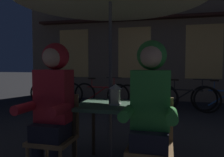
# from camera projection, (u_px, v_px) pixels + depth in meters

# --- Properties ---
(cafe_table) EXTENTS (0.72, 0.72, 0.74)m
(cafe_table) POSITION_uv_depth(u_px,v_px,m) (110.00, 113.00, 2.50)
(cafe_table) COLOR #42664C
(cafe_table) RESTS_ON ground_plane
(lantern) EXTENTS (0.11, 0.11, 0.23)m
(lantern) POSITION_uv_depth(u_px,v_px,m) (115.00, 94.00, 2.43)
(lantern) COLOR white
(lantern) RESTS_ON cafe_table
(chair_left) EXTENTS (0.40, 0.40, 0.87)m
(chair_left) POSITION_uv_depth(u_px,v_px,m) (56.00, 132.00, 2.27)
(chair_left) COLOR olive
(chair_left) RESTS_ON ground_plane
(chair_right) EXTENTS (0.40, 0.40, 0.87)m
(chair_right) POSITION_uv_depth(u_px,v_px,m) (151.00, 140.00, 2.04)
(chair_right) COLOR olive
(chair_right) RESTS_ON ground_plane
(person_left_hooded) EXTENTS (0.45, 0.56, 1.40)m
(person_left_hooded) POSITION_uv_depth(u_px,v_px,m) (53.00, 98.00, 2.20)
(person_left_hooded) COLOR black
(person_left_hooded) RESTS_ON ground_plane
(person_right_hooded) EXTENTS (0.45, 0.56, 1.40)m
(person_right_hooded) POSITION_uv_depth(u_px,v_px,m) (151.00, 102.00, 1.96)
(person_right_hooded) COLOR black
(person_right_hooded) RESTS_ON ground_plane
(shopfront_building) EXTENTS (10.00, 0.93, 6.20)m
(shopfront_building) POSITION_uv_depth(u_px,v_px,m) (168.00, 8.00, 7.43)
(shopfront_building) COLOR #6B5B4C
(shopfront_building) RESTS_ON ground_plane
(bicycle_nearest) EXTENTS (1.68, 0.19, 0.84)m
(bicycle_nearest) POSITION_uv_depth(u_px,v_px,m) (56.00, 93.00, 6.68)
(bicycle_nearest) COLOR black
(bicycle_nearest) RESTS_ON ground_plane
(bicycle_second) EXTENTS (1.68, 0.13, 0.84)m
(bicycle_second) POSITION_uv_depth(u_px,v_px,m) (101.00, 94.00, 6.38)
(bicycle_second) COLOR black
(bicycle_second) RESTS_ON ground_plane
(bicycle_third) EXTENTS (1.67, 0.28, 0.84)m
(bicycle_third) POSITION_uv_depth(u_px,v_px,m) (146.00, 97.00, 5.84)
(bicycle_third) COLOR black
(bicycle_third) RESTS_ON ground_plane
(bicycle_fourth) EXTENTS (1.64, 0.44, 0.84)m
(bicycle_fourth) POSITION_uv_depth(u_px,v_px,m) (185.00, 98.00, 5.67)
(bicycle_fourth) COLOR black
(bicycle_fourth) RESTS_ON ground_plane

